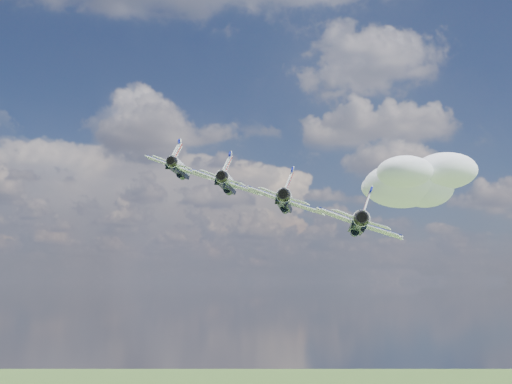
# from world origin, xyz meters

# --- Properties ---
(cloud_far) EXTENTS (55.05, 43.25, 21.63)m
(cloud_far) POSITION_xyz_m (54.06, 227.06, 182.30)
(cloud_far) COLOR white
(jet_0) EXTENTS (11.28, 14.82, 7.24)m
(jet_0) POSITION_xyz_m (-26.91, 19.91, 151.82)
(jet_0) COLOR silver
(jet_1) EXTENTS (11.28, 14.82, 7.24)m
(jet_1) POSITION_xyz_m (-18.86, 11.96, 148.26)
(jet_1) COLOR white
(jet_2) EXTENTS (11.28, 14.82, 7.24)m
(jet_2) POSITION_xyz_m (-10.81, 4.01, 144.70)
(jet_2) COLOR white
(jet_3) EXTENTS (11.28, 14.82, 7.24)m
(jet_3) POSITION_xyz_m (-2.76, -3.94, 141.14)
(jet_3) COLOR white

